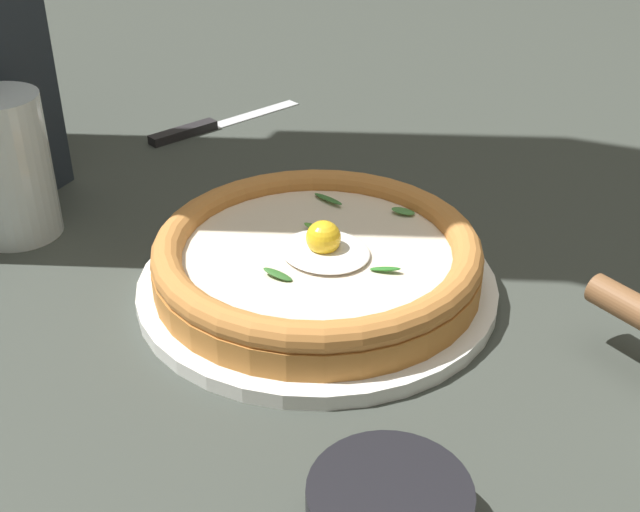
% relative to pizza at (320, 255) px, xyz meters
% --- Properties ---
extents(ground_plane, '(2.40, 2.40, 0.03)m').
position_rel_pizza_xyz_m(ground_plane, '(-0.01, -0.00, -0.05)').
color(ground_plane, '#3A3F38').
rests_on(ground_plane, ground).
extents(pizza_plate, '(0.29, 0.29, 0.01)m').
position_rel_pizza_xyz_m(pizza_plate, '(-0.00, -0.00, -0.03)').
color(pizza_plate, white).
rests_on(pizza_plate, ground).
extents(pizza, '(0.26, 0.26, 0.05)m').
position_rel_pizza_xyz_m(pizza, '(0.00, 0.00, 0.00)').
color(pizza, '#C07934').
rests_on(pizza, pizza_plate).
extents(side_bowl, '(0.09, 0.09, 0.03)m').
position_rel_pizza_xyz_m(side_bowl, '(0.19, -0.15, -0.02)').
color(side_bowl, black).
rests_on(side_bowl, ground).
extents(table_knife, '(0.04, 0.21, 0.01)m').
position_rel_pizza_xyz_m(table_knife, '(-0.33, 0.16, -0.03)').
color(table_knife, silver).
rests_on(table_knife, ground).
extents(drinking_glass, '(0.07, 0.07, 0.13)m').
position_rel_pizza_xyz_m(drinking_glass, '(-0.26, -0.11, 0.02)').
color(drinking_glass, silver).
rests_on(drinking_glass, ground).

